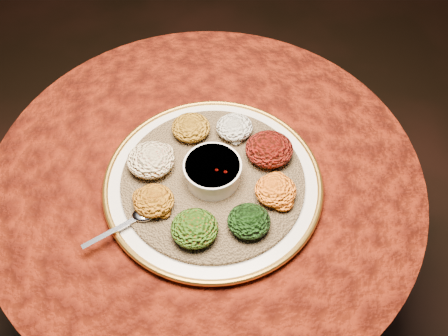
{
  "coord_description": "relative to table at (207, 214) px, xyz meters",
  "views": [
    {
      "loc": [
        0.03,
        -0.64,
        1.63
      ],
      "look_at": [
        0.04,
        -0.01,
        0.76
      ],
      "focal_mm": 40.0,
      "sensor_mm": 36.0,
      "label": 1
    }
  ],
  "objects": [
    {
      "name": "portion_kitfo",
      "position": [
        0.14,
        0.02,
        0.23
      ],
      "size": [
        0.1,
        0.1,
        0.05
      ],
      "primitive_type": "ellipsoid",
      "color": "black",
      "rests_on": "injera"
    },
    {
      "name": "spoon",
      "position": [
        -0.13,
        -0.13,
        0.21
      ],
      "size": [
        0.14,
        0.09,
        0.01
      ],
      "rotation": [
        0.0,
        0.0,
        -2.58
      ],
      "color": "silver",
      "rests_on": "injera"
    },
    {
      "name": "portion_ayib",
      "position": [
        0.07,
        0.09,
        0.23
      ],
      "size": [
        0.08,
        0.08,
        0.04
      ],
      "primitive_type": "ellipsoid",
      "color": "beige",
      "rests_on": "injera"
    },
    {
      "name": "portion_shiro",
      "position": [
        -0.03,
        0.09,
        0.23
      ],
      "size": [
        0.09,
        0.08,
        0.04
      ],
      "primitive_type": "ellipsoid",
      "color": "#A26A13",
      "rests_on": "injera"
    },
    {
      "name": "injera",
      "position": [
        0.02,
        -0.04,
        0.2
      ],
      "size": [
        0.52,
        0.52,
        0.01
      ],
      "primitive_type": "cylinder",
      "rotation": [
        0.0,
        0.0,
        -0.43
      ],
      "color": "olive",
      "rests_on": "platter"
    },
    {
      "name": "stew_bowl",
      "position": [
        0.02,
        -0.04,
        0.24
      ],
      "size": [
        0.12,
        0.12,
        0.05
      ],
      "color": "white",
      "rests_on": "injera"
    },
    {
      "name": "portion_gomen",
      "position": [
        0.09,
        -0.15,
        0.23
      ],
      "size": [
        0.09,
        0.08,
        0.04
      ],
      "primitive_type": "ellipsoid",
      "color": "black",
      "rests_on": "injera"
    },
    {
      "name": "table",
      "position": [
        0.0,
        0.0,
        0.0
      ],
      "size": [
        0.96,
        0.96,
        0.73
      ],
      "color": "black",
      "rests_on": "ground"
    },
    {
      "name": "portion_timatim",
      "position": [
        -0.11,
        -0.0,
        0.23
      ],
      "size": [
        0.1,
        0.1,
        0.05
      ],
      "primitive_type": "ellipsoid",
      "color": "maroon",
      "rests_on": "injera"
    },
    {
      "name": "portion_mixveg",
      "position": [
        -0.02,
        -0.17,
        0.23
      ],
      "size": [
        0.09,
        0.09,
        0.04
      ],
      "primitive_type": "ellipsoid",
      "color": "#9B290A",
      "rests_on": "injera"
    },
    {
      "name": "platter",
      "position": [
        0.02,
        -0.04,
        0.19
      ],
      "size": [
        0.5,
        0.5,
        0.02
      ],
      "rotation": [
        0.0,
        0.0,
        -0.13
      ],
      "color": "beige",
      "rests_on": "table"
    },
    {
      "name": "portion_tikil",
      "position": [
        0.14,
        -0.08,
        0.23
      ],
      "size": [
        0.09,
        0.08,
        0.04
      ],
      "primitive_type": "ellipsoid",
      "color": "#A6630D",
      "rests_on": "injera"
    },
    {
      "name": "portion_kik",
      "position": [
        -0.1,
        -0.1,
        0.23
      ],
      "size": [
        0.08,
        0.08,
        0.04
      ],
      "primitive_type": "ellipsoid",
      "color": "#AD660F",
      "rests_on": "injera"
    }
  ]
}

